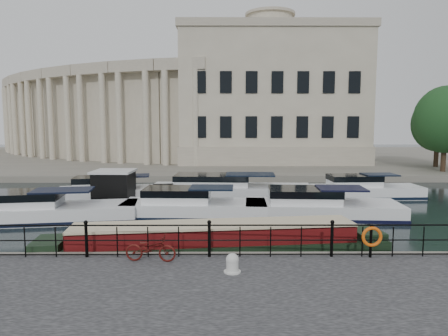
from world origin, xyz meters
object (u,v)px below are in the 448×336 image
(bicycle, at_px, (151,248))
(harbour_hut, at_px, (114,189))
(narrowboat, at_px, (214,245))
(mooring_bollard, at_px, (232,263))
(life_ring_post, at_px, (372,237))

(bicycle, height_order, harbour_hut, harbour_hut)
(bicycle, distance_m, narrowboat, 3.10)
(mooring_bollard, distance_m, narrowboat, 3.34)
(life_ring_post, relative_size, harbour_hut, 0.34)
(bicycle, distance_m, harbour_hut, 12.25)
(harbour_hut, bearing_deg, narrowboat, -54.56)
(life_ring_post, xyz_separation_m, harbour_hut, (-11.32, 11.21, -0.28))
(life_ring_post, xyz_separation_m, narrowboat, (-5.11, 2.03, -0.87))
(life_ring_post, height_order, narrowboat, life_ring_post)
(mooring_bollard, bearing_deg, harbour_hut, 118.61)
(mooring_bollard, height_order, harbour_hut, harbour_hut)
(mooring_bollard, relative_size, harbour_hut, 0.17)
(bicycle, relative_size, life_ring_post, 1.46)
(mooring_bollard, relative_size, life_ring_post, 0.52)
(narrowboat, xyz_separation_m, harbour_hut, (-6.20, 9.18, 0.59))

